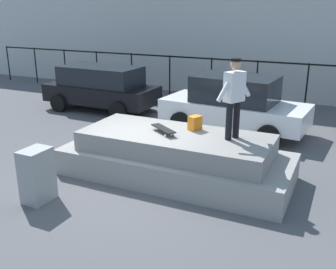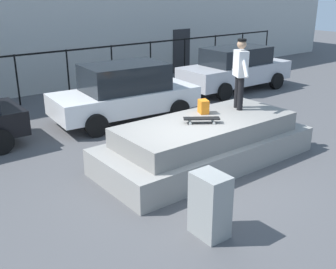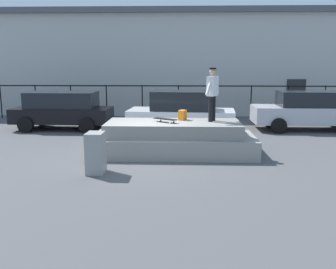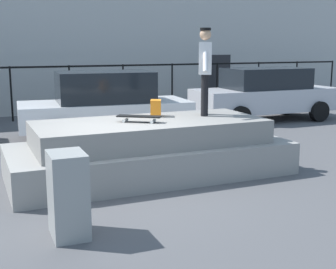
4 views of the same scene
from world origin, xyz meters
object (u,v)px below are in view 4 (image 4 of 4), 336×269
Objects in this scene: car_white_sedan_mid at (105,104)px; car_silver_sedan_far at (265,94)px; utility_box at (68,195)px; backpack at (156,108)px; skateboard at (139,117)px; skateboarder at (205,65)px.

car_white_sedan_mid is 0.96× the size of car_silver_sedan_far.
car_silver_sedan_far is 10.19m from utility_box.
car_white_sedan_mid is (-0.05, 3.42, -0.32)m from backpack.
skateboard is at bearing -22.38° from backpack.
skateboarder is 1.26m from backpack.
skateboarder is 4.26m from utility_box.
car_white_sedan_mid is at bearing -156.40° from backpack.
skateboard is 0.71× the size of utility_box.
car_silver_sedan_far reaches higher than skateboard.
skateboarder is 1.73m from skateboard.
car_white_sedan_mid reaches higher than car_silver_sedan_far.
car_silver_sedan_far reaches higher than utility_box.
skateboarder is at bearing 11.25° from skateboard.
car_white_sedan_mid is 5.49m from car_silver_sedan_far.
backpack is 0.07× the size of car_silver_sedan_far.
backpack is 3.55m from utility_box.
backpack is at bearing 44.78° from skateboard.
skateboard reaches higher than utility_box.
skateboarder is 2.20× the size of skateboard.
skateboarder is 3.95m from car_white_sedan_mid.
car_white_sedan_mid is 6.48m from utility_box.
skateboard is 2.80m from utility_box.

